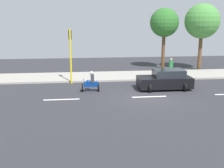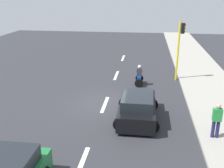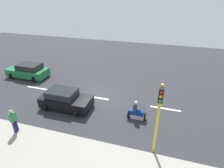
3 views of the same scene
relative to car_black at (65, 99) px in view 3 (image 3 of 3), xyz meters
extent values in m
cube|color=#2D2D33|center=(-2.05, 1.75, -0.76)|extent=(40.00, 60.00, 0.10)
cube|color=#9E998E|center=(4.95, 1.75, -0.64)|extent=(4.00, 60.00, 0.15)
cube|color=white|center=(-2.05, -4.25, -0.71)|extent=(0.20, 2.40, 0.01)
cube|color=white|center=(-2.05, 1.75, -0.71)|extent=(0.20, 2.40, 0.01)
cube|color=white|center=(-2.05, 7.75, -0.71)|extent=(0.20, 2.40, 0.01)
cube|color=black|center=(0.00, 0.08, -0.15)|extent=(1.89, 4.04, 0.80)
cube|color=#1E2328|center=(0.00, -0.25, 0.53)|extent=(1.59, 2.26, 0.56)
cylinder|color=black|center=(-0.84, 1.41, -0.39)|extent=(0.64, 0.22, 0.64)
cylinder|color=black|center=(0.84, 1.41, -0.39)|extent=(0.64, 0.22, 0.64)
cylinder|color=black|center=(-0.84, -1.26, -0.39)|extent=(0.64, 0.22, 0.64)
cylinder|color=black|center=(0.84, -1.26, -0.39)|extent=(0.64, 0.22, 0.64)
cube|color=#1E7238|center=(-4.03, -6.88, -0.15)|extent=(1.93, 4.31, 0.80)
cube|color=#1E2328|center=(-4.03, -6.53, 0.53)|extent=(1.62, 2.42, 0.56)
cylinder|color=black|center=(-3.18, -8.30, -0.39)|extent=(0.64, 0.22, 0.64)
cylinder|color=black|center=(-4.88, -8.30, -0.39)|extent=(0.64, 0.22, 0.64)
cylinder|color=black|center=(-3.18, -5.45, -0.39)|extent=(0.64, 0.22, 0.64)
cylinder|color=black|center=(-4.88, -5.45, -0.39)|extent=(0.64, 0.22, 0.64)
cylinder|color=black|center=(-0.10, 6.34, -0.41)|extent=(0.60, 0.10, 0.60)
cylinder|color=black|center=(-0.10, 5.14, -0.41)|extent=(0.60, 0.10, 0.60)
cube|color=navy|center=(-0.10, 5.69, -0.16)|extent=(0.28, 1.10, 0.36)
sphere|color=navy|center=(-0.10, 5.89, 0.02)|extent=(0.32, 0.32, 0.32)
cylinder|color=black|center=(-0.10, 6.24, 0.19)|extent=(0.55, 0.04, 0.04)
cube|color=#333338|center=(-0.10, 5.59, 0.29)|extent=(0.36, 0.24, 0.60)
sphere|color=silver|center=(-0.10, 5.64, 0.69)|extent=(0.26, 0.26, 0.26)
cylinder|color=#1E1E4C|center=(3.57, -1.62, -0.14)|extent=(0.16, 0.16, 0.85)
cylinder|color=#1E1E4C|center=(3.77, -1.62, -0.14)|extent=(0.16, 0.16, 0.85)
cube|color=#268C3F|center=(3.67, -1.62, 0.59)|extent=(0.40, 0.24, 0.60)
sphere|color=tan|center=(3.67, -1.62, 1.02)|extent=(0.22, 0.22, 0.22)
cylinder|color=yellow|center=(2.70, 7.22, 1.54)|extent=(0.14, 0.14, 4.50)
cube|color=black|center=(2.92, 7.22, 3.29)|extent=(0.24, 0.24, 0.76)
sphere|color=red|center=(3.04, 7.22, 3.53)|extent=(0.16, 0.16, 0.16)
sphere|color=#F2A50C|center=(3.04, 7.22, 3.29)|extent=(0.16, 0.16, 0.16)
sphere|color=green|center=(3.04, 7.22, 3.05)|extent=(0.16, 0.16, 0.16)
camera|label=1|loc=(-20.40, 6.43, 4.64)|focal=45.05mm
camera|label=2|loc=(0.38, -13.13, 5.92)|focal=42.88mm
camera|label=3|loc=(10.84, 7.15, 7.79)|focal=29.37mm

